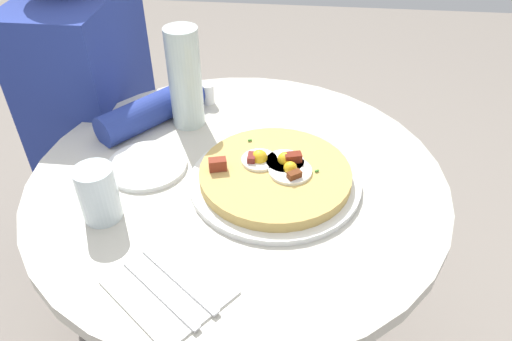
{
  "coord_description": "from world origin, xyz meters",
  "views": [
    {
      "loc": [
        -0.74,
        -0.12,
        1.29
      ],
      "look_at": [
        -0.01,
        -0.04,
        0.72
      ],
      "focal_mm": 33.64,
      "sensor_mm": 36.0,
      "label": 1
    }
  ],
  "objects_px": {
    "person_seated": "(104,143)",
    "bread_plate": "(148,164)",
    "fork": "(178,279)",
    "pizza_plate": "(275,181)",
    "water_bottle": "(185,78)",
    "water_glass": "(98,194)",
    "dining_table": "(239,232)",
    "salt_shaker": "(208,94)",
    "knife": "(159,292)",
    "breakfast_pizza": "(275,173)"
  },
  "relations": [
    {
      "from": "dining_table",
      "to": "water_glass",
      "type": "bearing_deg",
      "value": 123.46
    },
    {
      "from": "person_seated",
      "to": "dining_table",
      "type": "bearing_deg",
      "value": -127.63
    },
    {
      "from": "fork",
      "to": "knife",
      "type": "distance_m",
      "value": 0.04
    },
    {
      "from": "fork",
      "to": "bread_plate",
      "type": "bearing_deg",
      "value": -26.84
    },
    {
      "from": "knife",
      "to": "dining_table",
      "type": "bearing_deg",
      "value": -65.91
    },
    {
      "from": "breakfast_pizza",
      "to": "knife",
      "type": "relative_size",
      "value": 1.61
    },
    {
      "from": "pizza_plate",
      "to": "breakfast_pizza",
      "type": "bearing_deg",
      "value": 13.71
    },
    {
      "from": "knife",
      "to": "fork",
      "type": "bearing_deg",
      "value": -90.0
    },
    {
      "from": "water_bottle",
      "to": "fork",
      "type": "bearing_deg",
      "value": -169.75
    },
    {
      "from": "knife",
      "to": "water_glass",
      "type": "relative_size",
      "value": 1.71
    },
    {
      "from": "person_seated",
      "to": "breakfast_pizza",
      "type": "height_order",
      "value": "person_seated"
    },
    {
      "from": "salt_shaker",
      "to": "person_seated",
      "type": "bearing_deg",
      "value": 77.72
    },
    {
      "from": "person_seated",
      "to": "bread_plate",
      "type": "relative_size",
      "value": 7.03
    },
    {
      "from": "water_glass",
      "to": "dining_table",
      "type": "bearing_deg",
      "value": -56.54
    },
    {
      "from": "pizza_plate",
      "to": "water_bottle",
      "type": "height_order",
      "value": "water_bottle"
    },
    {
      "from": "water_bottle",
      "to": "dining_table",
      "type": "bearing_deg",
      "value": -142.06
    },
    {
      "from": "salt_shaker",
      "to": "water_bottle",
      "type": "bearing_deg",
      "value": 162.73
    },
    {
      "from": "breakfast_pizza",
      "to": "water_glass",
      "type": "xyz_separation_m",
      "value": [
        -0.12,
        0.3,
        0.03
      ]
    },
    {
      "from": "breakfast_pizza",
      "to": "fork",
      "type": "height_order",
      "value": "breakfast_pizza"
    },
    {
      "from": "bread_plate",
      "to": "pizza_plate",
      "type": "bearing_deg",
      "value": -96.11
    },
    {
      "from": "dining_table",
      "to": "water_bottle",
      "type": "bearing_deg",
      "value": 37.94
    },
    {
      "from": "person_seated",
      "to": "fork",
      "type": "distance_m",
      "value": 0.75
    },
    {
      "from": "breakfast_pizza",
      "to": "knife",
      "type": "height_order",
      "value": "breakfast_pizza"
    },
    {
      "from": "water_glass",
      "to": "bread_plate",
      "type": "bearing_deg",
      "value": -13.54
    },
    {
      "from": "dining_table",
      "to": "knife",
      "type": "distance_m",
      "value": 0.36
    },
    {
      "from": "knife",
      "to": "salt_shaker",
      "type": "distance_m",
      "value": 0.57
    },
    {
      "from": "water_glass",
      "to": "salt_shaker",
      "type": "distance_m",
      "value": 0.43
    },
    {
      "from": "fork",
      "to": "water_bottle",
      "type": "bearing_deg",
      "value": -41.5
    },
    {
      "from": "water_glass",
      "to": "salt_shaker",
      "type": "xyz_separation_m",
      "value": [
        0.41,
        -0.11,
        -0.03
      ]
    },
    {
      "from": "breakfast_pizza",
      "to": "fork",
      "type": "bearing_deg",
      "value": 152.82
    },
    {
      "from": "breakfast_pizza",
      "to": "water_bottle",
      "type": "height_order",
      "value": "water_bottle"
    },
    {
      "from": "person_seated",
      "to": "knife",
      "type": "xyz_separation_m",
      "value": [
        -0.64,
        -0.36,
        0.2
      ]
    },
    {
      "from": "pizza_plate",
      "to": "bread_plate",
      "type": "relative_size",
      "value": 2.04
    },
    {
      "from": "pizza_plate",
      "to": "breakfast_pizza",
      "type": "relative_size",
      "value": 1.14
    },
    {
      "from": "dining_table",
      "to": "fork",
      "type": "bearing_deg",
      "value": 168.83
    },
    {
      "from": "breakfast_pizza",
      "to": "bread_plate",
      "type": "height_order",
      "value": "breakfast_pizza"
    },
    {
      "from": "person_seated",
      "to": "water_glass",
      "type": "xyz_separation_m",
      "value": [
        -0.48,
        -0.22,
        0.25
      ]
    },
    {
      "from": "fork",
      "to": "salt_shaker",
      "type": "height_order",
      "value": "salt_shaker"
    },
    {
      "from": "person_seated",
      "to": "bread_plate",
      "type": "bearing_deg",
      "value": -142.75
    },
    {
      "from": "bread_plate",
      "to": "salt_shaker",
      "type": "height_order",
      "value": "salt_shaker"
    },
    {
      "from": "person_seated",
      "to": "salt_shaker",
      "type": "xyz_separation_m",
      "value": [
        -0.07,
        -0.33,
        0.22
      ]
    },
    {
      "from": "knife",
      "to": "breakfast_pizza",
      "type": "bearing_deg",
      "value": -80.17
    },
    {
      "from": "pizza_plate",
      "to": "bread_plate",
      "type": "xyz_separation_m",
      "value": [
        0.03,
        0.26,
        -0.0
      ]
    },
    {
      "from": "breakfast_pizza",
      "to": "fork",
      "type": "relative_size",
      "value": 1.61
    },
    {
      "from": "bread_plate",
      "to": "salt_shaker",
      "type": "xyz_separation_m",
      "value": [
        0.26,
        -0.08,
        0.02
      ]
    },
    {
      "from": "water_bottle",
      "to": "water_glass",
      "type": "bearing_deg",
      "value": 165.1
    },
    {
      "from": "bread_plate",
      "to": "knife",
      "type": "relative_size",
      "value": 0.9
    },
    {
      "from": "water_bottle",
      "to": "salt_shaker",
      "type": "height_order",
      "value": "water_bottle"
    },
    {
      "from": "dining_table",
      "to": "person_seated",
      "type": "distance_m",
      "value": 0.55
    },
    {
      "from": "pizza_plate",
      "to": "water_bottle",
      "type": "bearing_deg",
      "value": 47.03
    }
  ]
}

